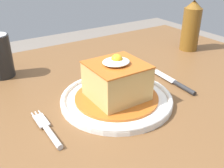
{
  "coord_description": "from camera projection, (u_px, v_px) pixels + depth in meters",
  "views": [
    {
      "loc": [
        -0.23,
        -0.5,
        1.07
      ],
      "look_at": [
        0.07,
        -0.04,
        0.79
      ],
      "focal_mm": 41.74,
      "sensor_mm": 36.0,
      "label": 1
    }
  ],
  "objects": [
    {
      "name": "dining_table",
      "position": [
        81.0,
        135.0,
        0.68
      ],
      "size": [
        1.37,
        0.85,
        0.75
      ],
      "color": "brown",
      "rests_on": "ground_plane"
    },
    {
      "name": "main_plate",
      "position": [
        117.0,
        99.0,
        0.63
      ],
      "size": [
        0.27,
        0.27,
        0.02
      ],
      "color": "white",
      "rests_on": "dining_table"
    },
    {
      "name": "sandwich_meal",
      "position": [
        117.0,
        82.0,
        0.61
      ],
      "size": [
        0.2,
        0.2,
        0.11
      ],
      "color": "#B75B1E",
      "rests_on": "main_plate"
    },
    {
      "name": "fork",
      "position": [
        49.0,
        131.0,
        0.52
      ],
      "size": [
        0.02,
        0.14,
        0.01
      ],
      "color": "silver",
      "rests_on": "dining_table"
    },
    {
      "name": "knife",
      "position": [
        178.0,
        84.0,
        0.7
      ],
      "size": [
        0.03,
        0.17,
        0.01
      ],
      "color": "#262628",
      "rests_on": "dining_table"
    },
    {
      "name": "soda_can",
      "position": [
        0.0,
        56.0,
        0.73
      ],
      "size": [
        0.07,
        0.07,
        0.12
      ],
      "color": "black",
      "rests_on": "dining_table"
    },
    {
      "name": "beer_bottle_amber",
      "position": [
        192.0,
        23.0,
        0.92
      ],
      "size": [
        0.06,
        0.06,
        0.27
      ],
      "color": "brown",
      "rests_on": "dining_table"
    }
  ]
}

